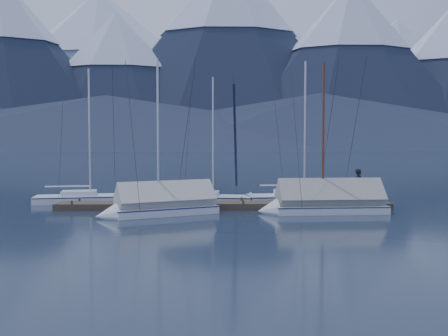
% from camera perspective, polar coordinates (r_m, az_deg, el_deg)
% --- Properties ---
extents(ground, '(1000.00, 1000.00, 0.00)m').
position_cam_1_polar(ground, '(23.81, 0.10, -5.55)').
color(ground, black).
rests_on(ground, ground).
extents(mountain_range, '(877.00, 584.00, 150.50)m').
position_cam_1_polar(mountain_range, '(397.85, -0.56, 10.96)').
color(mountain_range, '#475675').
rests_on(mountain_range, ground).
extents(dock, '(18.00, 1.50, 0.54)m').
position_cam_1_polar(dock, '(25.77, 0.00, -4.65)').
color(dock, '#382D23').
rests_on(dock, ground).
extents(mooring_posts, '(15.12, 1.52, 0.35)m').
position_cam_1_polar(mooring_posts, '(25.74, -1.12, -4.12)').
color(mooring_posts, '#382D23').
rests_on(mooring_posts, ground).
extents(sailboat_open_left, '(6.83, 3.14, 8.74)m').
position_cam_1_polar(sailboat_open_left, '(29.55, -14.86, -3.68)').
color(sailboat_open_left, silver).
rests_on(sailboat_open_left, ground).
extents(sailboat_open_mid, '(6.35, 2.72, 8.18)m').
position_cam_1_polar(sailboat_open_mid, '(28.31, -0.45, -3.89)').
color(sailboat_open_mid, silver).
rests_on(sailboat_open_mid, ground).
extents(sailboat_open_right, '(7.17, 3.07, 9.23)m').
position_cam_1_polar(sailboat_open_right, '(29.13, 10.55, -3.71)').
color(sailboat_open_right, silver).
rests_on(sailboat_open_right, ground).
extents(sailboat_covered_near, '(6.63, 2.82, 8.48)m').
position_cam_1_polar(sailboat_covered_near, '(24.69, 11.46, -4.31)').
color(sailboat_covered_near, silver).
rests_on(sailboat_covered_near, ground).
extents(sailboat_covered_far, '(6.21, 4.08, 8.41)m').
position_cam_1_polar(sailboat_covered_far, '(23.65, -8.16, -4.63)').
color(sailboat_covered_far, white).
rests_on(sailboat_covered_far, ground).
extents(person, '(0.64, 0.76, 1.78)m').
position_cam_1_polar(person, '(27.30, 15.93, -1.97)').
color(person, black).
rests_on(person, dock).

